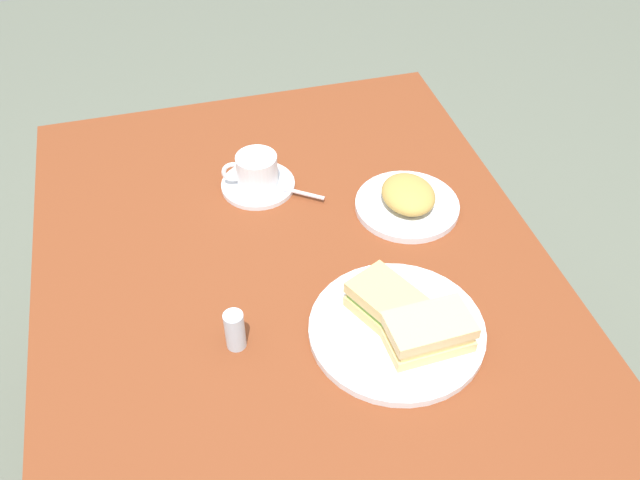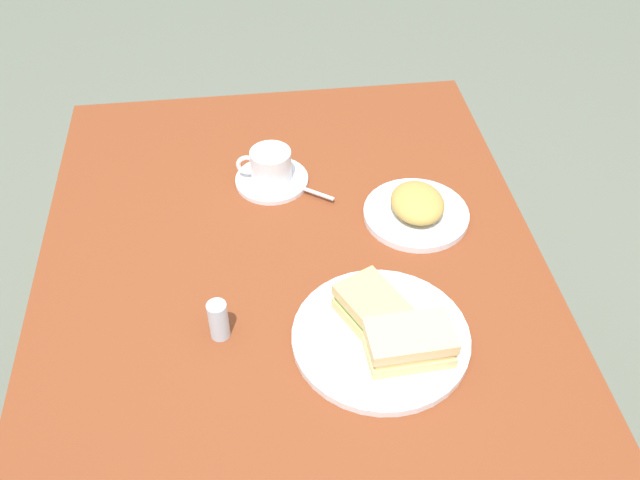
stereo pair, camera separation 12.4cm
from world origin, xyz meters
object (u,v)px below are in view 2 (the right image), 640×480
dining_table (294,304)px  spoon (304,189)px  sandwich_back (409,343)px  salt_shaker (218,320)px  side_plate (416,214)px  sandwich_plate (381,337)px  sandwich_front (377,314)px  coffee_saucer (272,180)px  coffee_cup (270,165)px

dining_table → spoon: (0.20, -0.04, 0.11)m
sandwich_back → salt_shaker: bearing=73.7°
spoon → side_plate: spoon is taller
spoon → sandwich_back: bearing=-164.5°
sandwich_plate → sandwich_back: 0.06m
sandwich_front → coffee_saucer: size_ratio=1.11×
sandwich_front → side_plate: sandwich_front is taller
sandwich_front → coffee_saucer: sandwich_front is taller
coffee_saucer → salt_shaker: bearing=163.6°
sandwich_front → salt_shaker: 0.25m
coffee_saucer → coffee_cup: bearing=82.1°
sandwich_plate → sandwich_front: (0.02, 0.00, 0.03)m
sandwich_plate → sandwich_back: bearing=-140.5°
dining_table → sandwich_back: size_ratio=8.57×
sandwich_back → coffee_cup: bearing=21.1°
side_plate → sandwich_plate: bearing=156.7°
sandwich_front → coffee_cup: bearing=19.3°
coffee_cup → spoon: coffee_cup is taller
coffee_cup → salt_shaker: bearing=163.9°
coffee_cup → salt_shaker: (-0.38, 0.11, -0.01)m
coffee_saucer → salt_shaker: salt_shaker is taller
sandwich_plate → spoon: bearing=12.2°
sandwich_plate → spoon: 0.39m
dining_table → sandwich_plate: (-0.18, -0.13, 0.10)m
sandwich_back → coffee_saucer: bearing=20.9°
sandwich_front → sandwich_back: (-0.06, -0.04, 0.00)m
sandwich_plate → coffee_cup: coffee_cup is taller
sandwich_plate → salt_shaker: 0.26m
dining_table → side_plate: bearing=-66.4°
dining_table → coffee_cup: bearing=4.6°
dining_table → sandwich_back: sandwich_back is taller
coffee_cup → sandwich_back: bearing=-158.9°
sandwich_plate → side_plate: bearing=-23.3°
spoon → salt_shaker: size_ratio=1.20×
sandwich_plate → coffee_saucer: 0.45m
sandwich_back → salt_shaker: (0.09, 0.29, -0.00)m
sandwich_back → coffee_cup: size_ratio=1.23×
spoon → side_plate: 0.23m
sandwich_plate → side_plate: same height
spoon → dining_table: bearing=167.9°
salt_shaker → side_plate: bearing=-57.5°
dining_table → coffee_saucer: (0.25, 0.02, 0.10)m
sandwich_front → coffee_cup: coffee_cup is taller
coffee_saucer → spoon: size_ratio=1.70×
sandwich_back → spoon: size_ratio=1.57×
side_plate → salt_shaker: (-0.24, 0.38, 0.03)m
sandwich_front → salt_shaker: size_ratio=2.24×
dining_table → salt_shaker: (-0.13, 0.13, 0.13)m
sandwich_front → sandwich_back: same height
sandwich_front → side_plate: 0.29m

